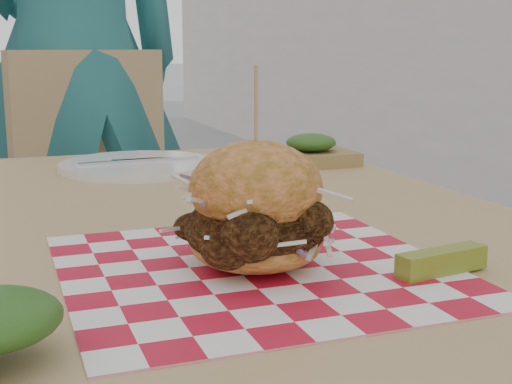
{
  "coord_description": "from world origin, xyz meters",
  "views": [
    {
      "loc": [
        -0.45,
        -0.6,
        0.96
      ],
      "look_at": [
        -0.23,
        0.01,
        0.82
      ],
      "focal_mm": 50.0,
      "sensor_mm": 36.0,
      "label": 1
    }
  ],
  "objects_px": {
    "diner": "(73,57)",
    "patio_table": "(201,282)",
    "patio_chair": "(85,213)",
    "sandwich": "(256,213)"
  },
  "relations": [
    {
      "from": "patio_table",
      "to": "sandwich",
      "type": "relative_size",
      "value": 6.33
    },
    {
      "from": "diner",
      "to": "patio_chair",
      "type": "xyz_separation_m",
      "value": [
        -0.01,
        -0.2,
        -0.38
      ]
    },
    {
      "from": "patio_table",
      "to": "patio_chair",
      "type": "height_order",
      "value": "patio_chair"
    },
    {
      "from": "patio_table",
      "to": "patio_chair",
      "type": "xyz_separation_m",
      "value": [
        -0.03,
        0.94,
        -0.12
      ]
    },
    {
      "from": "patio_chair",
      "to": "sandwich",
      "type": "distance_m",
      "value": 1.18
    },
    {
      "from": "diner",
      "to": "sandwich",
      "type": "xyz_separation_m",
      "value": [
        0.02,
        -1.35,
        -0.13
      ]
    },
    {
      "from": "diner",
      "to": "patio_table",
      "type": "height_order",
      "value": "diner"
    },
    {
      "from": "diner",
      "to": "patio_table",
      "type": "relative_size",
      "value": 1.55
    },
    {
      "from": "patio_chair",
      "to": "patio_table",
      "type": "bearing_deg",
      "value": -107.83
    },
    {
      "from": "patio_table",
      "to": "sandwich",
      "type": "bearing_deg",
      "value": -90.74
    }
  ]
}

